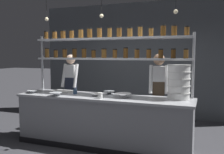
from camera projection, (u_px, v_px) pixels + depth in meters
name	position (u px, v px, depth m)	size (l,w,h in m)	color
ground_plane	(103.00, 146.00, 4.58)	(40.00, 40.00, 0.00)	#3D3D42
back_wall	(139.00, 60.00, 6.79)	(5.61, 0.12, 3.05)	#4C5156
prep_counter	(103.00, 121.00, 4.53)	(3.21, 0.76, 0.92)	gray
spice_shelf_unit	(109.00, 49.00, 4.72)	(3.09, 0.28, 2.18)	#ADAFB5
chef_left	(71.00, 86.00, 5.66)	(0.38, 0.31, 1.66)	black
chef_center	(158.00, 91.00, 4.71)	(0.40, 0.32, 1.68)	black
container_stack	(179.00, 82.00, 4.17)	(0.38, 0.38, 0.58)	white
cutting_board	(63.00, 91.00, 5.00)	(0.40, 0.26, 0.02)	silver
prep_bowl_near_left	(123.00, 96.00, 4.31)	(0.29, 0.29, 0.08)	white
prep_bowl_center_front	(32.00, 92.00, 4.83)	(0.20, 0.20, 0.05)	silver
prep_bowl_center_back	(96.00, 95.00, 4.46)	(0.22, 0.22, 0.06)	white
prep_bowl_near_right	(109.00, 93.00, 4.70)	(0.21, 0.21, 0.06)	silver
prep_bowl_far_left	(56.00, 94.00, 4.50)	(0.23, 0.23, 0.06)	#B2B7BC
serving_cup_front	(75.00, 91.00, 4.73)	(0.08, 0.08, 0.09)	#334C70
serving_cup_by_board	(100.00, 95.00, 4.26)	(0.09, 0.09, 0.10)	silver
pendant_light_row	(104.00, 14.00, 4.35)	(2.48, 0.07, 0.69)	black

